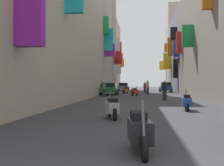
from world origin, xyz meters
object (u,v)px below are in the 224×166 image
(parked_car_grey, at_px, (123,86))
(scooter_red, at_px, (135,92))
(pedestrian_mid_street, at_px, (104,89))
(pedestrian_near_left, at_px, (165,90))
(pedestrian_near_right, at_px, (148,87))
(parked_car_blue, at_px, (166,87))
(scooter_orange, at_px, (125,90))
(pedestrian_crossing, at_px, (145,87))
(parked_car_green, at_px, (109,89))
(scooter_black, at_px, (140,131))
(scooter_silver, at_px, (112,107))
(traffic_light_far_corner, at_px, (178,70))
(scooter_blue, at_px, (187,102))

(parked_car_grey, bearing_deg, scooter_red, -82.71)
(scooter_red, xyz_separation_m, pedestrian_mid_street, (-3.21, -2.67, 0.39))
(pedestrian_near_left, bearing_deg, pedestrian_near_right, 95.56)
(parked_car_blue, distance_m, pedestrian_near_left, 20.58)
(pedestrian_near_left, height_order, pedestrian_mid_street, pedestrian_mid_street)
(scooter_orange, bearing_deg, pedestrian_crossing, 55.09)
(parked_car_grey, relative_size, scooter_red, 2.30)
(parked_car_green, distance_m, pedestrian_crossing, 8.49)
(pedestrian_near_right, bearing_deg, parked_car_blue, 70.97)
(scooter_orange, height_order, pedestrian_crossing, pedestrian_crossing)
(pedestrian_mid_street, bearing_deg, scooter_orange, 76.82)
(scooter_black, height_order, pedestrian_crossing, pedestrian_crossing)
(parked_car_grey, bearing_deg, parked_car_blue, -52.25)
(scooter_silver, xyz_separation_m, pedestrian_near_left, (3.08, 12.19, 0.36))
(pedestrian_mid_street, distance_m, traffic_light_far_corner, 12.20)
(scooter_black, distance_m, pedestrian_mid_street, 23.75)
(scooter_orange, bearing_deg, scooter_red, -75.15)
(scooter_blue, xyz_separation_m, pedestrian_crossing, (-1.99, 25.70, 0.32))
(scooter_red, height_order, pedestrian_near_right, pedestrian_near_right)
(scooter_orange, xyz_separation_m, scooter_silver, (0.99, -25.80, 0.00))
(scooter_black, bearing_deg, parked_car_green, 98.01)
(parked_car_blue, distance_m, scooter_red, 12.87)
(parked_car_blue, distance_m, scooter_black, 38.32)
(scooter_red, distance_m, traffic_light_far_corner, 8.27)
(parked_car_green, height_order, scooter_orange, parked_car_green)
(scooter_blue, bearing_deg, scooter_orange, 101.71)
(pedestrian_near_right, bearing_deg, traffic_light_far_corner, 25.59)
(parked_car_green, relative_size, pedestrian_near_right, 2.36)
(pedestrian_mid_street, bearing_deg, pedestrian_crossing, 69.07)
(scooter_silver, bearing_deg, parked_car_green, 96.97)
(scooter_blue, relative_size, pedestrian_near_left, 1.20)
(parked_car_blue, relative_size, scooter_silver, 2.40)
(scooter_black, relative_size, pedestrian_near_left, 1.11)
(scooter_orange, xyz_separation_m, scooter_blue, (4.56, -22.01, 0.00))
(parked_car_grey, relative_size, pedestrian_near_left, 2.43)
(scooter_silver, bearing_deg, scooter_black, -77.84)
(parked_car_green, bearing_deg, scooter_blue, -71.12)
(parked_car_green, relative_size, pedestrian_mid_street, 2.45)
(scooter_blue, bearing_deg, parked_car_blue, 87.50)
(scooter_red, height_order, pedestrian_mid_street, pedestrian_mid_street)
(scooter_blue, relative_size, pedestrian_crossing, 1.27)
(scooter_silver, xyz_separation_m, pedestrian_crossing, (1.59, 29.49, 0.32))
(pedestrian_near_right, height_order, pedestrian_mid_street, pedestrian_near_right)
(scooter_orange, relative_size, pedestrian_near_left, 1.04)
(traffic_light_far_corner, bearing_deg, scooter_orange, -177.20)
(scooter_black, height_order, traffic_light_far_corner, traffic_light_far_corner)
(scooter_orange, distance_m, pedestrian_near_right, 3.33)
(scooter_orange, bearing_deg, pedestrian_near_right, -28.64)
(parked_car_grey, bearing_deg, scooter_black, -85.75)
(parked_car_grey, distance_m, scooter_silver, 42.03)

